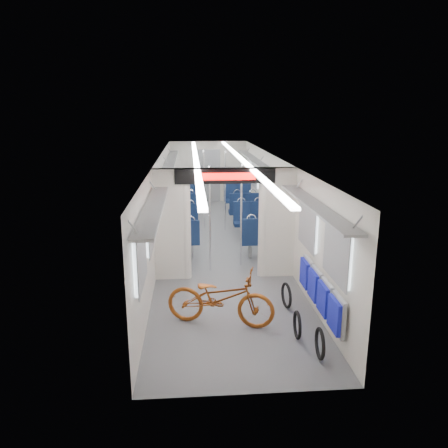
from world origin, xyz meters
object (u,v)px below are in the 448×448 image
(bike_hoop_b, at_px, (297,326))
(stanchion_near_right, at_px, (241,216))
(bike_hoop_c, at_px, (286,297))
(stanchion_near_left, at_px, (210,220))
(bike_hoop_a, at_px, (320,345))
(seat_bay_near_right, at_px, (255,226))
(seat_bay_far_left, at_px, (183,201))
(seat_bay_near_left, at_px, (182,228))
(stanchion_far_right, at_px, (225,191))
(bicycle, at_px, (220,298))
(stanchion_far_left, at_px, (204,190))
(flip_bench, at_px, (320,292))
(seat_bay_far_right, at_px, (241,201))

(bike_hoop_b, distance_m, stanchion_near_right, 3.52)
(bike_hoop_c, distance_m, stanchion_near_left, 2.51)
(bike_hoop_a, distance_m, bike_hoop_c, 1.67)
(stanchion_near_right, bearing_deg, bike_hoop_b, -81.75)
(bike_hoop_a, bearing_deg, seat_bay_near_right, 91.60)
(bike_hoop_a, xyz_separation_m, seat_bay_far_left, (-2.02, 8.72, 0.33))
(bike_hoop_b, xyz_separation_m, seat_bay_near_left, (-1.84, 4.76, 0.33))
(seat_bay_far_left, bearing_deg, stanchion_far_right, -54.04)
(bicycle, height_order, bike_hoop_c, bicycle)
(stanchion_near_left, xyz_separation_m, stanchion_far_left, (-0.00, 3.66, 0.00))
(flip_bench, distance_m, bike_hoop_a, 1.09)
(bike_hoop_b, distance_m, stanchion_far_left, 6.88)
(bike_hoop_c, bearing_deg, bicycle, -156.41)
(flip_bench, bearing_deg, seat_bay_near_left, 117.72)
(flip_bench, height_order, stanchion_near_right, stanchion_near_right)
(seat_bay_near_left, bearing_deg, bike_hoop_c, -62.64)
(seat_bay_near_left, bearing_deg, seat_bay_near_right, -1.48)
(stanchion_near_right, relative_size, stanchion_far_right, 1.00)
(seat_bay_near_left, bearing_deg, seat_bay_far_right, 58.76)
(bike_hoop_c, bearing_deg, flip_bench, -60.37)
(seat_bay_far_right, bearing_deg, seat_bay_near_right, -90.00)
(bicycle, relative_size, stanchion_far_left, 0.77)
(seat_bay_far_left, bearing_deg, stanchion_near_right, -74.23)
(seat_bay_near_left, bearing_deg, bike_hoop_a, -69.32)
(bike_hoop_b, distance_m, seat_bay_near_left, 5.11)
(stanchion_far_left, bearing_deg, bike_hoop_b, -79.92)
(seat_bay_near_right, height_order, stanchion_far_right, stanchion_far_right)
(bicycle, relative_size, bike_hoop_c, 3.84)
(seat_bay_near_right, bearing_deg, seat_bay_far_right, 90.00)
(seat_bay_far_right, height_order, stanchion_far_left, stanchion_far_left)
(seat_bay_near_right, relative_size, seat_bay_far_right, 0.95)
(seat_bay_near_left, distance_m, stanchion_near_right, 2.05)
(bike_hoop_c, relative_size, stanchion_far_left, 0.20)
(bike_hoop_c, distance_m, seat_bay_near_left, 4.15)
(stanchion_far_right, bearing_deg, flip_bench, -80.13)
(seat_bay_near_right, relative_size, stanchion_far_right, 0.90)
(bike_hoop_b, relative_size, stanchion_near_right, 0.19)
(seat_bay_far_left, xyz_separation_m, stanchion_near_left, (0.65, -5.09, 0.61))
(bike_hoop_b, height_order, stanchion_near_left, stanchion_near_left)
(seat_bay_far_right, relative_size, stanchion_far_right, 0.95)
(bike_hoop_a, height_order, stanchion_far_right, stanchion_far_right)
(stanchion_far_left, bearing_deg, seat_bay_near_right, -58.41)
(bike_hoop_a, relative_size, bike_hoop_b, 1.04)
(bicycle, xyz_separation_m, seat_bay_far_right, (1.18, 7.29, 0.09))
(stanchion_far_right, bearing_deg, bike_hoop_c, -82.94)
(flip_bench, distance_m, stanchion_near_left, 3.16)
(bicycle, bearing_deg, seat_bay_far_right, 7.39)
(seat_bay_near_right, xyz_separation_m, seat_bay_far_left, (-1.87, 3.42, -0.00))
(seat_bay_far_left, height_order, stanchion_near_left, stanchion_near_left)
(seat_bay_far_left, distance_m, stanchion_near_left, 5.17)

